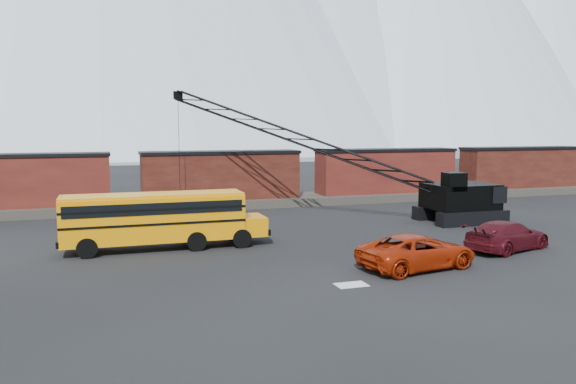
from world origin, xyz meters
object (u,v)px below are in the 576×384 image
object	(u,v)px
crawler_crane	(305,141)
maroon_suv	(507,236)
school_bus	(160,218)
red_pickup	(417,251)

from	to	relation	value
crawler_crane	maroon_suv	bearing A→B (deg)	-63.94
crawler_crane	school_bus	bearing A→B (deg)	-145.69
school_bus	red_pickup	distance (m)	14.34
school_bus	crawler_crane	distance (m)	14.57
school_bus	red_pickup	world-z (taller)	school_bus
maroon_suv	school_bus	bearing A→B (deg)	53.21
school_bus	maroon_suv	distance (m)	19.65
maroon_suv	red_pickup	bearing A→B (deg)	88.29
crawler_crane	red_pickup	bearing A→B (deg)	-89.97
maroon_suv	crawler_crane	bearing A→B (deg)	8.38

